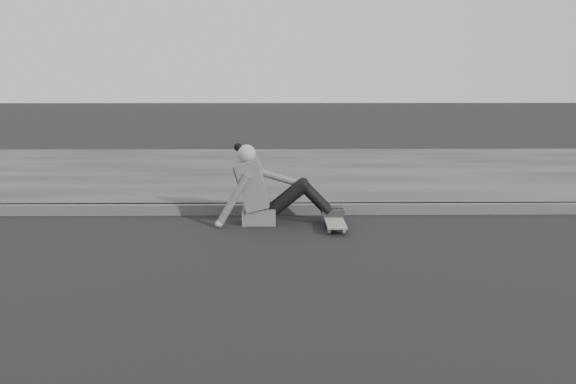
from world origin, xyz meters
name	(u,v)px	position (x,y,z in m)	size (l,w,h in m)	color
ground	(395,282)	(0.00, 0.00, 0.00)	(80.00, 80.00, 0.00)	black
curb	(356,209)	(0.00, 2.58, 0.06)	(24.00, 0.16, 0.12)	#494949
sidewalk	(333,172)	(0.00, 5.60, 0.06)	(24.00, 6.00, 0.12)	#373737
skateboard	(334,221)	(-0.31, 1.85, 0.07)	(0.20, 0.78, 0.09)	gray
seated_woman	(265,191)	(-1.05, 2.10, 0.36)	(1.38, 0.46, 0.88)	#58585B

